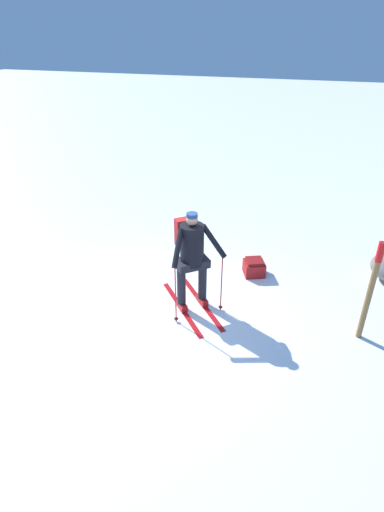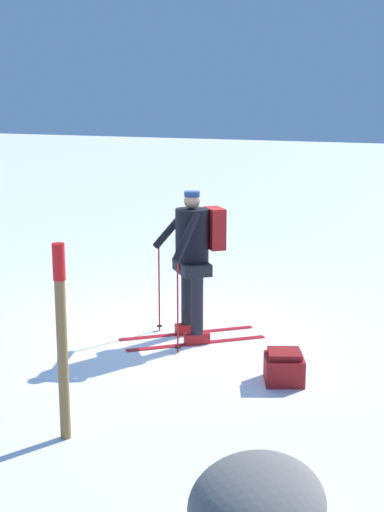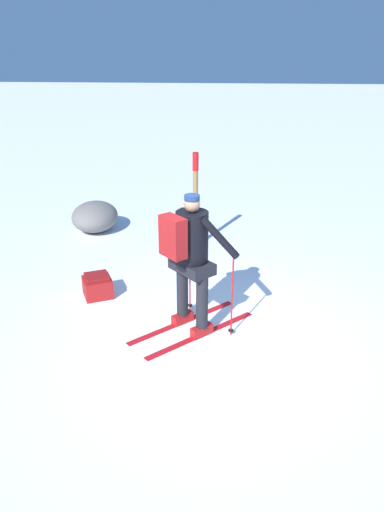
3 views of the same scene
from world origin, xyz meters
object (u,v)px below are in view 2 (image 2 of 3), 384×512
object	(u,v)px
dropped_backpack	(284,367)
rock_boulder	(257,504)
skier	(194,252)
trail_marker	(61,328)

from	to	relation	value
dropped_backpack	rock_boulder	xyz separation A→B (m)	(2.69, 0.72, 0.13)
skier	trail_marker	distance (m)	2.83
skier	trail_marker	size ratio (longest dim) A/B	1.05
rock_boulder	skier	bearing A→B (deg)	-148.63
skier	rock_boulder	bearing A→B (deg)	31.37
dropped_backpack	skier	bearing A→B (deg)	-120.12
dropped_backpack	rock_boulder	size ratio (longest dim) A/B	0.51
skier	rock_boulder	xyz separation A→B (m)	(3.52, 2.15, -0.79)
trail_marker	rock_boulder	size ratio (longest dim) A/B	1.65
skier	dropped_backpack	world-z (taller)	skier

